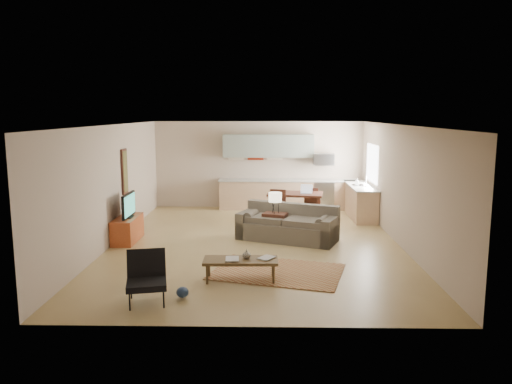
{
  "coord_description": "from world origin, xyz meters",
  "views": [
    {
      "loc": [
        0.23,
        -11.1,
        2.97
      ],
      "look_at": [
        0.0,
        0.3,
        1.15
      ],
      "focal_mm": 35.0,
      "sensor_mm": 36.0,
      "label": 1
    }
  ],
  "objects_px": {
    "armchair": "(146,278)",
    "dining_table": "(295,206)",
    "sofa": "(287,223)",
    "tv_credenza": "(127,229)",
    "coffee_table": "(241,270)",
    "console_table": "(275,226)"
  },
  "relations": [
    {
      "from": "dining_table",
      "to": "tv_credenza",
      "type": "bearing_deg",
      "value": -140.23
    },
    {
      "from": "sofa",
      "to": "armchair",
      "type": "height_order",
      "value": "sofa"
    },
    {
      "from": "console_table",
      "to": "dining_table",
      "type": "xyz_separation_m",
      "value": [
        0.6,
        2.23,
        0.06
      ]
    },
    {
      "from": "coffee_table",
      "to": "console_table",
      "type": "relative_size",
      "value": 2.1
    },
    {
      "from": "sofa",
      "to": "dining_table",
      "type": "relative_size",
      "value": 1.59
    },
    {
      "from": "armchair",
      "to": "console_table",
      "type": "distance_m",
      "value": 4.54
    },
    {
      "from": "sofa",
      "to": "coffee_table",
      "type": "height_order",
      "value": "sofa"
    },
    {
      "from": "sofa",
      "to": "armchair",
      "type": "bearing_deg",
      "value": -98.36
    },
    {
      "from": "console_table",
      "to": "armchair",
      "type": "bearing_deg",
      "value": -98.33
    },
    {
      "from": "tv_credenza",
      "to": "console_table",
      "type": "distance_m",
      "value": 3.45
    },
    {
      "from": "sofa",
      "to": "tv_credenza",
      "type": "bearing_deg",
      "value": -155.08
    },
    {
      "from": "sofa",
      "to": "armchair",
      "type": "relative_size",
      "value": 2.94
    },
    {
      "from": "sofa",
      "to": "console_table",
      "type": "bearing_deg",
      "value": -169.25
    },
    {
      "from": "armchair",
      "to": "tv_credenza",
      "type": "height_order",
      "value": "armchair"
    },
    {
      "from": "console_table",
      "to": "coffee_table",
      "type": "bearing_deg",
      "value": -83.76
    },
    {
      "from": "tv_credenza",
      "to": "dining_table",
      "type": "bearing_deg",
      "value": 31.29
    },
    {
      "from": "sofa",
      "to": "dining_table",
      "type": "height_order",
      "value": "sofa"
    },
    {
      "from": "tv_credenza",
      "to": "coffee_table",
      "type": "bearing_deg",
      "value": -44.32
    },
    {
      "from": "armchair",
      "to": "console_table",
      "type": "bearing_deg",
      "value": 50.13
    },
    {
      "from": "armchair",
      "to": "dining_table",
      "type": "xyz_separation_m",
      "value": [
        2.68,
        6.27,
        -0.03
      ]
    },
    {
      "from": "armchair",
      "to": "tv_credenza",
      "type": "relative_size",
      "value": 0.66
    },
    {
      "from": "coffee_table",
      "to": "dining_table",
      "type": "bearing_deg",
      "value": 75.27
    }
  ]
}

